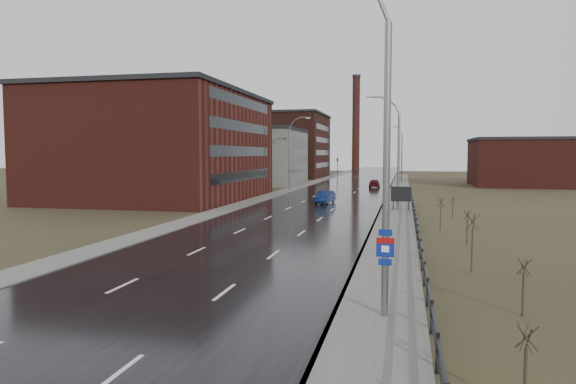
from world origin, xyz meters
The scene contains 26 objects.
ground centered at (0.00, 0.00, 0.00)m, with size 320.00×320.00×0.00m, color #2D2819.
road centered at (0.00, 60.00, 0.03)m, with size 14.00×300.00×0.06m, color black.
sidewalk_right centered at (8.60, 35.00, 0.09)m, with size 3.20×180.00×0.18m, color #595651.
curb_right centered at (7.08, 35.00, 0.09)m, with size 0.16×180.00×0.18m, color slate.
sidewalk_left centered at (-8.20, 60.00, 0.06)m, with size 2.40×260.00×0.12m, color #595651.
warehouse_near centered at (-20.99, 45.00, 6.76)m, with size 22.44×28.56×13.50m.
warehouse_mid centered at (-17.99, 78.00, 5.26)m, with size 16.32×20.40×10.50m.
warehouse_far centered at (-22.99, 108.00, 7.76)m, with size 26.52×24.48×15.50m.
building_right centered at (30.30, 82.00, 4.26)m, with size 18.36×16.32×8.50m.
smokestack centered at (-6.00, 150.00, 15.50)m, with size 2.70×2.70×30.70m.
streetlight_main centered at (8.47, 2.00, 6.06)m, with size 3.91×0.29×12.11m.
streetlight_right_mid centered at (8.50, 36.00, 5.84)m, with size 3.36×0.28×11.35m.
streetlight_left centered at (-7.70, 62.00, 5.84)m, with size 3.36×0.28×11.35m.
streetlight_right_far centered at (8.50, 90.00, 5.84)m, with size 3.36×0.28×11.35m.
guardrail centered at (10.30, 18.31, 0.71)m, with size 0.10×53.05×1.10m.
shrub_a centered at (12.04, -3.71, 1.06)m, with size 0.48×0.50×2.00m.
shrub_b centered at (13.51, 3.53, 1.09)m, with size 0.49×0.52×2.06m.
shrub_c centered at (12.61, 10.19, 1.53)m, with size 0.68×0.71×2.88m.
shrub_d centered at (13.27, 18.03, 1.15)m, with size 0.52×0.54×2.17m.
shrub_e centered at (12.04, 23.84, 1.33)m, with size 0.59×0.62×2.51m.
shrub_f centered at (13.57, 31.49, 1.02)m, with size 0.46×0.49×1.93m.
billboard centered at (9.10, 35.63, 1.69)m, with size 1.97×0.17×2.51m.
traffic_light_left centered at (-8.00, 120.00, 4.60)m, with size 0.58×2.73×5.30m.
traffic_light_right centered at (8.00, 120.00, 4.60)m, with size 0.58×2.73×5.30m.
car_near centered at (0.58, 42.17, 0.71)m, with size 1.51×4.33×1.43m, color #0E1C48.
car_far centered at (4.49, 71.53, 0.73)m, with size 1.71×4.26×1.45m, color #440B0D.
Camera 1 is at (9.39, -15.47, 5.69)m, focal length 32.00 mm.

